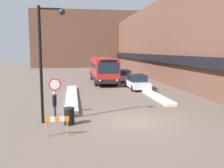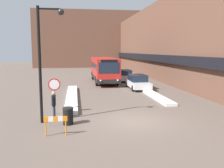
{
  "view_description": "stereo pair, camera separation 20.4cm",
  "coord_description": "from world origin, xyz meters",
  "px_view_note": "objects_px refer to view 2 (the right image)",
  "views": [
    {
      "loc": [
        -3.45,
        -13.58,
        4.02
      ],
      "look_at": [
        -0.38,
        5.97,
        1.36
      ],
      "focal_mm": 40.0,
      "sensor_mm": 36.0,
      "label": 1
    },
    {
      "loc": [
        -3.24,
        -13.61,
        4.02
      ],
      "look_at": [
        -0.38,
        5.97,
        1.36
      ],
      "focal_mm": 40.0,
      "sensor_mm": 36.0,
      "label": 2
    }
  ],
  "objects_px": {
    "parked_car_front": "(138,82)",
    "city_bus": "(104,69)",
    "parked_car_middle": "(124,75)",
    "trash_bin": "(68,116)",
    "construction_barricade": "(56,122)",
    "street_lamp": "(45,52)",
    "pedestrian": "(54,103)",
    "stop_sign": "(54,88)"
  },
  "relations": [
    {
      "from": "stop_sign",
      "to": "construction_barricade",
      "type": "height_order",
      "value": "stop_sign"
    },
    {
      "from": "parked_car_middle",
      "to": "construction_barricade",
      "type": "distance_m",
      "value": 22.17
    },
    {
      "from": "construction_barricade",
      "to": "parked_car_middle",
      "type": "bearing_deg",
      "value": 70.43
    },
    {
      "from": "city_bus",
      "to": "stop_sign",
      "type": "relative_size",
      "value": 4.59
    },
    {
      "from": "parked_car_front",
      "to": "trash_bin",
      "type": "height_order",
      "value": "parked_car_front"
    },
    {
      "from": "parked_car_middle",
      "to": "street_lamp",
      "type": "relative_size",
      "value": 0.75
    },
    {
      "from": "stop_sign",
      "to": "trash_bin",
      "type": "relative_size",
      "value": 2.41
    },
    {
      "from": "pedestrian",
      "to": "trash_bin",
      "type": "height_order",
      "value": "pedestrian"
    },
    {
      "from": "city_bus",
      "to": "street_lamp",
      "type": "distance_m",
      "value": 18.31
    },
    {
      "from": "pedestrian",
      "to": "parked_car_middle",
      "type": "bearing_deg",
      "value": -22.63
    },
    {
      "from": "street_lamp",
      "to": "trash_bin",
      "type": "xyz_separation_m",
      "value": [
        1.19,
        -0.58,
        -3.47
      ]
    },
    {
      "from": "street_lamp",
      "to": "construction_barricade",
      "type": "bearing_deg",
      "value": -74.24
    },
    {
      "from": "pedestrian",
      "to": "construction_barricade",
      "type": "distance_m",
      "value": 3.02
    },
    {
      "from": "parked_car_middle",
      "to": "trash_bin",
      "type": "height_order",
      "value": "parked_car_middle"
    },
    {
      "from": "city_bus",
      "to": "construction_barricade",
      "type": "distance_m",
      "value": 20.29
    },
    {
      "from": "parked_car_front",
      "to": "stop_sign",
      "type": "relative_size",
      "value": 1.97
    },
    {
      "from": "pedestrian",
      "to": "construction_barricade",
      "type": "xyz_separation_m",
      "value": [
        0.32,
        -2.99,
        -0.33
      ]
    },
    {
      "from": "pedestrian",
      "to": "stop_sign",
      "type": "bearing_deg",
      "value": 2.68
    },
    {
      "from": "city_bus",
      "to": "stop_sign",
      "type": "height_order",
      "value": "city_bus"
    },
    {
      "from": "pedestrian",
      "to": "city_bus",
      "type": "bearing_deg",
      "value": -15.37
    },
    {
      "from": "street_lamp",
      "to": "trash_bin",
      "type": "height_order",
      "value": "street_lamp"
    },
    {
      "from": "stop_sign",
      "to": "pedestrian",
      "type": "relative_size",
      "value": 1.38
    },
    {
      "from": "trash_bin",
      "to": "street_lamp",
      "type": "bearing_deg",
      "value": 154.04
    },
    {
      "from": "pedestrian",
      "to": "construction_barricade",
      "type": "relative_size",
      "value": 1.5
    },
    {
      "from": "trash_bin",
      "to": "construction_barricade",
      "type": "distance_m",
      "value": 1.85
    },
    {
      "from": "construction_barricade",
      "to": "street_lamp",
      "type": "bearing_deg",
      "value": 105.76
    },
    {
      "from": "parked_car_middle",
      "to": "street_lamp",
      "type": "height_order",
      "value": "street_lamp"
    },
    {
      "from": "parked_car_front",
      "to": "city_bus",
      "type": "bearing_deg",
      "value": 115.26
    },
    {
      "from": "parked_car_middle",
      "to": "stop_sign",
      "type": "xyz_separation_m",
      "value": [
        -7.79,
        -16.73,
        0.92
      ]
    },
    {
      "from": "city_bus",
      "to": "street_lamp",
      "type": "xyz_separation_m",
      "value": [
        -5.19,
        -17.41,
        2.25
      ]
    },
    {
      "from": "parked_car_middle",
      "to": "construction_barricade",
      "type": "bearing_deg",
      "value": -109.57
    },
    {
      "from": "city_bus",
      "to": "pedestrian",
      "type": "relative_size",
      "value": 6.36
    },
    {
      "from": "parked_car_front",
      "to": "pedestrian",
      "type": "relative_size",
      "value": 2.73
    },
    {
      "from": "parked_car_front",
      "to": "trash_bin",
      "type": "bearing_deg",
      "value": -120.21
    },
    {
      "from": "pedestrian",
      "to": "street_lamp",
      "type": "bearing_deg",
      "value": 152.82
    },
    {
      "from": "parked_car_middle",
      "to": "trash_bin",
      "type": "bearing_deg",
      "value": -109.84
    },
    {
      "from": "parked_car_front",
      "to": "street_lamp",
      "type": "xyz_separation_m",
      "value": [
        -8.09,
        -11.28,
        3.2
      ]
    },
    {
      "from": "city_bus",
      "to": "stop_sign",
      "type": "bearing_deg",
      "value": -107.41
    },
    {
      "from": "city_bus",
      "to": "construction_barricade",
      "type": "xyz_separation_m",
      "value": [
        -4.53,
        -19.76,
        -1.04
      ]
    },
    {
      "from": "parked_car_middle",
      "to": "parked_car_front",
      "type": "bearing_deg",
      "value": -90.0
    },
    {
      "from": "parked_car_middle",
      "to": "stop_sign",
      "type": "height_order",
      "value": "stop_sign"
    },
    {
      "from": "parked_car_middle",
      "to": "street_lamp",
      "type": "bearing_deg",
      "value": -113.56
    }
  ]
}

